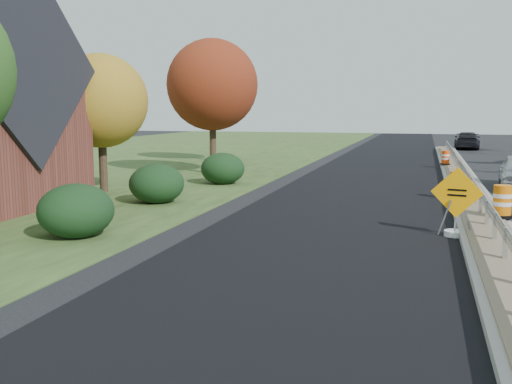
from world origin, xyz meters
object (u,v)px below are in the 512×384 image
(barrel_median_far, at_px, (445,158))
(car_dark_far, at_px, (467,140))
(caution_sign, at_px, (456,219))
(barrel_median_near, at_px, (502,202))
(barrel_median_mid, at_px, (456,183))

(barrel_median_far, bearing_deg, car_dark_far, 82.61)
(car_dark_far, bearing_deg, caution_sign, 89.40)
(barrel_median_near, relative_size, barrel_median_far, 1.18)
(barrel_median_near, height_order, barrel_median_far, barrel_median_near)
(barrel_median_near, height_order, car_dark_far, car_dark_far)
(barrel_median_mid, xyz_separation_m, barrel_median_far, (-0.00, 12.72, -0.02))
(caution_sign, bearing_deg, barrel_median_far, 100.19)
(barrel_median_mid, bearing_deg, barrel_median_near, -77.33)
(barrel_median_near, xyz_separation_m, barrel_median_mid, (-1.10, 4.89, -0.06))
(barrel_median_far, bearing_deg, barrel_median_mid, -90.00)
(barrel_median_near, xyz_separation_m, barrel_median_far, (-1.10, 17.62, -0.07))
(caution_sign, xyz_separation_m, car_dark_far, (2.82, 38.81, 0.28))
(caution_sign, xyz_separation_m, barrel_median_far, (0.35, 19.79, 0.14))
(barrel_median_mid, bearing_deg, caution_sign, -92.84)
(barrel_median_mid, height_order, car_dark_far, car_dark_far)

